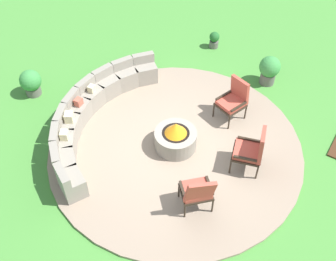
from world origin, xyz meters
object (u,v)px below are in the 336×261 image
Objects in this scene: lounge_chair_front_left at (197,191)px; lounge_chair_front_right at (252,150)px; curved_stone_bench at (92,114)px; potted_plant_0 at (269,69)px; potted_plant_2 at (214,39)px; fire_pit at (176,138)px; potted_plant_1 at (31,82)px; lounge_chair_back_left at (234,99)px.

lounge_chair_front_right is at bearing 28.59° from lounge_chair_front_left.
potted_plant_0 is at bearing -37.89° from curved_stone_bench.
lounge_chair_front_right is 4.51m from potted_plant_2.
curved_stone_bench is 9.01× the size of potted_plant_2.
curved_stone_bench is 4.66m from potted_plant_0.
curved_stone_bench is 4.44m from potted_plant_2.
potted_plant_2 is at bearing 15.84° from fire_pit.
fire_pit is at bearing -84.53° from potted_plant_1.
potted_plant_0 is 2.06m from potted_plant_2.
potted_plant_1 is at bearing 41.29° from lounge_chair_back_left.
fire_pit is 0.88× the size of lounge_chair_front_right.
fire_pit is 1.69m from lounge_chair_front_left.
curved_stone_bench reaches higher than potted_plant_2.
curved_stone_bench is 4.30× the size of lounge_chair_front_left.
potted_plant_0 reaches higher than potted_plant_1.
fire_pit is 4.07m from potted_plant_2.
lounge_chair_back_left is 1.32× the size of potted_plant_0.
fire_pit is 1.70m from lounge_chair_front_right.
curved_stone_bench is at bearing 142.11° from potted_plant_0.
lounge_chair_front_left is (-1.16, -1.20, 0.26)m from fire_pit.
potted_plant_0 is at bearing -109.01° from potted_plant_2.
potted_plant_0 is at bearing -14.43° from fire_pit.
potted_plant_2 is (5.07, 2.31, -0.33)m from lounge_chair_front_left.
potted_plant_0 is (4.40, 0.37, -0.15)m from lounge_chair_front_left.
curved_stone_bench is at bearing 122.18° from lounge_chair_front_left.
lounge_chair_front_right is 1.02× the size of lounge_chair_back_left.
lounge_chair_back_left is 1.71m from potted_plant_0.
lounge_chair_front_right is at bearing 148.76° from lounge_chair_back_left.
curved_stone_bench is at bearing 168.10° from potted_plant_2.
fire_pit is at bearing 85.09° from lounge_chair_front_right.
lounge_chair_front_left is 5.30m from potted_plant_1.
lounge_chair_back_left is at bearing -22.12° from fire_pit.
fire_pit is at bearing -77.96° from curved_stone_bench.
potted_plant_0 is 6.08m from potted_plant_1.
lounge_chair_back_left reaches higher than curved_stone_bench.
potted_plant_2 is at bearing -11.90° from curved_stone_bench.
fire_pit is 1.18× the size of potted_plant_0.
lounge_chair_front_left is 2.77m from lounge_chair_back_left.
fire_pit is at bearing -164.16° from potted_plant_2.
potted_plant_1 is at bearing 145.71° from potted_plant_2.
lounge_chair_front_right is at bearing -77.86° from fire_pit.
potted_plant_2 is (4.30, -2.93, -0.12)m from potted_plant_1.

